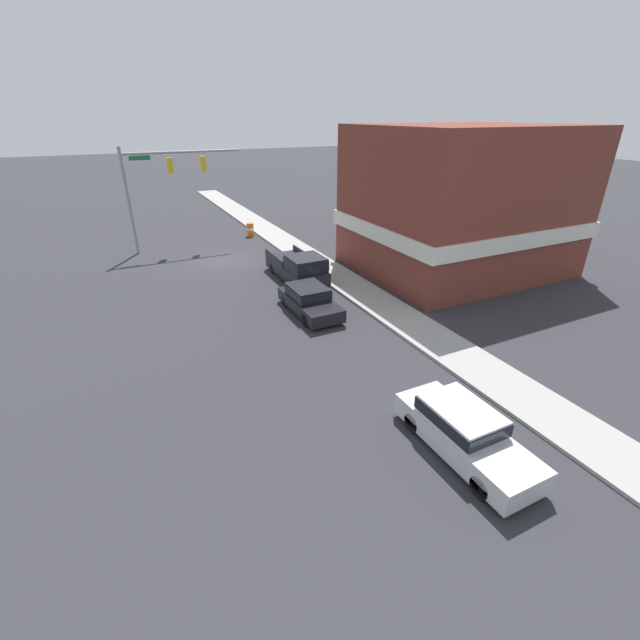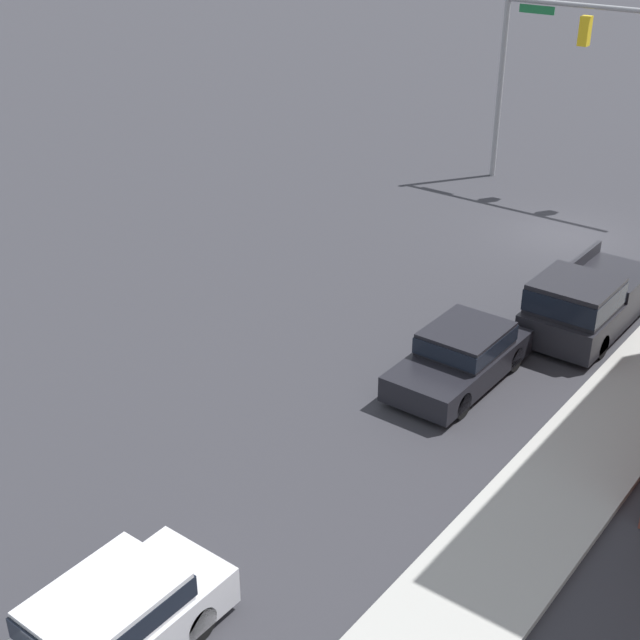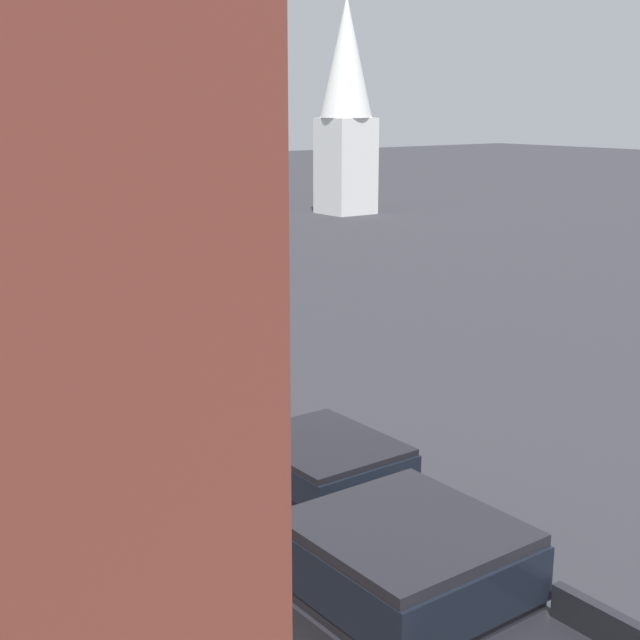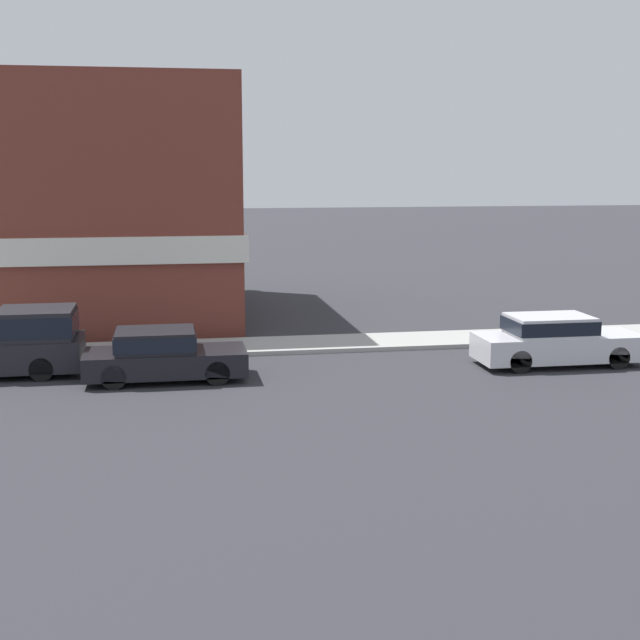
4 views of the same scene
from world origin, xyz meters
The scene contains 4 objects.
car_lead centered at (-1.86, 10.71, 0.74)m, with size 1.88×4.37×1.40m.
car_second_ahead centered at (-1.75, 22.07, 0.77)m, with size 1.78×4.82×1.49m.
church_steeple centered at (22.28, 40.74, 6.14)m, with size 2.87×2.87×11.74m.
backdrop_tree_right_mid centered at (9.77, 49.17, 5.63)m, with size 6.59×6.59×8.93m.
Camera 3 is at (-8.89, 1.13, 6.00)m, focal length 50.00 mm.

